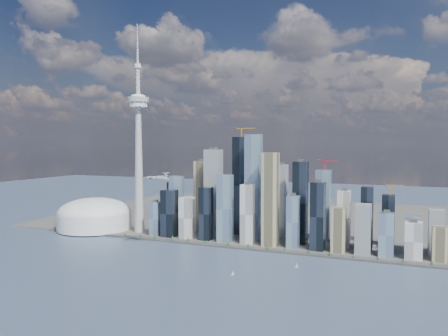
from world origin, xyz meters
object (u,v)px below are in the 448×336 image
at_px(dome_stadium, 95,216).
at_px(airplane, 158,178).
at_px(sailboat_west, 233,274).
at_px(sailboat_east, 297,266).
at_px(needle_tower, 139,145).

bearing_deg(dome_stadium, airplane, -26.29).
xyz_separation_m(dome_stadium, sailboat_west, (508.54, -246.02, -36.62)).
height_order(dome_stadium, sailboat_west, dome_stadium).
relative_size(sailboat_west, sailboat_east, 0.85).
height_order(dome_stadium, sailboat_east, dome_stadium).
distance_m(dome_stadium, sailboat_west, 566.10).
relative_size(needle_tower, sailboat_west, 62.64).
distance_m(sailboat_west, sailboat_east, 134.15).
bearing_deg(sailboat_west, sailboat_east, 37.20).
bearing_deg(airplane, sailboat_east, 15.25).
relative_size(airplane, sailboat_east, 6.64).
height_order(sailboat_west, sailboat_east, sailboat_east).
bearing_deg(airplane, sailboat_west, -8.24).
height_order(needle_tower, dome_stadium, needle_tower).
distance_m(needle_tower, sailboat_east, 545.19).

